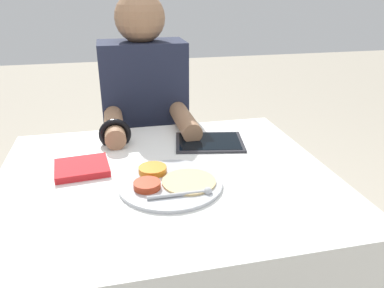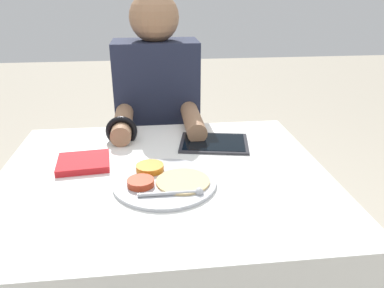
% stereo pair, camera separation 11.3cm
% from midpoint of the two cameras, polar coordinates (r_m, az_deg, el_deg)
% --- Properties ---
extents(dining_table, '(0.96, 0.82, 0.76)m').
position_cam_midpoint_polar(dining_table, '(1.31, -1.19, -19.34)').
color(dining_table, silver).
rests_on(dining_table, ground_plane).
extents(thali_tray, '(0.28, 0.28, 0.03)m').
position_cam_midpoint_polar(thali_tray, '(1.03, -1.22, -5.74)').
color(thali_tray, '#B7BABF').
rests_on(thali_tray, dining_table).
extents(red_notebook, '(0.17, 0.15, 0.02)m').
position_cam_midpoint_polar(red_notebook, '(1.16, -13.54, -2.89)').
color(red_notebook, silver).
rests_on(red_notebook, dining_table).
extents(tablet_device, '(0.26, 0.21, 0.01)m').
position_cam_midpoint_polar(tablet_device, '(1.29, 5.89, 0.11)').
color(tablet_device, '#28282D').
rests_on(tablet_device, dining_table).
extents(person_diner, '(0.36, 0.49, 1.24)m').
position_cam_midpoint_polar(person_diner, '(1.68, -3.29, -0.38)').
color(person_diner, black).
rests_on(person_diner, ground_plane).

